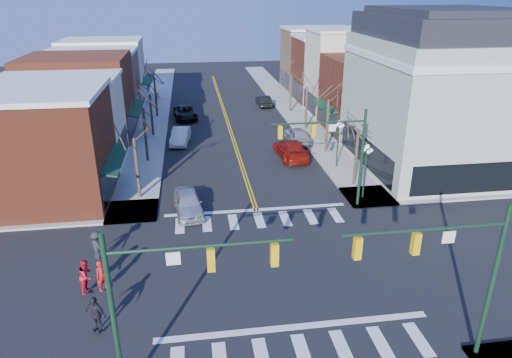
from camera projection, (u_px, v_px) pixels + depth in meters
name	position (u px, v px, depth m)	size (l,w,h in m)	color
ground	(276.00, 271.00, 25.56)	(160.00, 160.00, 0.00)	black
sidewalk_left	(145.00, 157.00, 42.63)	(3.50, 70.00, 0.15)	#9E9B93
sidewalk_right	(326.00, 149.00, 44.95)	(3.50, 70.00, 0.15)	#9E9B93
bldg_left_brick_a	(35.00, 149.00, 32.68)	(10.00, 8.50, 8.00)	maroon
bldg_left_stucco_a	(62.00, 124.00, 39.86)	(10.00, 7.00, 7.50)	beige
bldg_left_brick_b	(80.00, 98.00, 46.97)	(10.00, 9.00, 8.50)	maroon
bldg_left_tan	(95.00, 86.00, 54.64)	(10.00, 7.50, 7.80)	#937451
bldg_left_stucco_b	(105.00, 73.00, 61.64)	(10.00, 8.00, 8.20)	beige
bldg_right_brick_a	(373.00, 95.00, 49.58)	(10.00, 8.50, 8.00)	maroon
bldg_right_stucco	(350.00, 73.00, 56.27)	(10.00, 7.00, 10.00)	beige
bldg_right_brick_b	(332.00, 70.00, 63.41)	(10.00, 8.00, 8.50)	maroon
bldg_right_tan	(317.00, 60.00, 70.62)	(10.00, 8.00, 9.00)	#937451
victorian_corner	(438.00, 91.00, 38.42)	(12.25, 14.25, 13.30)	#A6B59D
traffic_mast_near_left	(164.00, 290.00, 16.25)	(6.60, 0.28, 7.20)	#14331E
traffic_mast_near_right	(453.00, 265.00, 17.72)	(6.60, 0.28, 7.20)	#14331E
traffic_mast_far_right	(337.00, 146.00, 31.23)	(6.60, 0.28, 7.20)	#14331E
lamppost_corner	(366.00, 162.00, 33.26)	(0.36, 0.36, 4.33)	#14331E
lamppost_midblock	(338.00, 136.00, 39.20)	(0.36, 0.36, 4.33)	#14331E
tree_left_a	(137.00, 169.00, 33.57)	(0.24, 0.24, 4.76)	#382B21
tree_left_b	(145.00, 135.00, 40.82)	(0.24, 0.24, 5.04)	#382B21
tree_left_c	(152.00, 115.00, 48.22)	(0.24, 0.24, 4.55)	#382B21
tree_left_d	(156.00, 97.00, 55.45)	(0.24, 0.24, 4.90)	#382B21
tree_right_a	(356.00, 159.00, 35.82)	(0.24, 0.24, 4.62)	#382B21
tree_right_b	(327.00, 127.00, 43.02)	(0.24, 0.24, 5.18)	#382B21
tree_right_c	(306.00, 109.00, 50.39)	(0.24, 0.24, 4.83)	#382B21
tree_right_d	(291.00, 93.00, 57.67)	(0.24, 0.24, 4.97)	#382B21
car_left_near	(188.00, 203.00, 31.92)	(1.86, 4.62, 1.57)	silver
car_left_mid	(180.00, 136.00, 46.46)	(1.64, 4.70, 1.55)	silver
car_left_far	(185.00, 113.00, 55.29)	(2.52, 5.47, 1.52)	black
car_right_near	(291.00, 149.00, 42.42)	(2.39, 5.87, 1.70)	#9A170E
car_right_mid	(297.00, 135.00, 46.71)	(1.90, 4.73, 1.61)	silver
car_right_far	(264.00, 101.00, 61.31)	(1.54, 4.40, 1.45)	black
pedestrian_red_a	(102.00, 276.00, 23.43)	(0.63, 0.41, 1.72)	red
pedestrian_red_b	(86.00, 276.00, 23.30)	(0.91, 0.71, 1.87)	red
pedestrian_dark_a	(95.00, 314.00, 20.57)	(1.10, 0.46, 1.88)	black
pedestrian_dark_b	(97.00, 246.00, 26.14)	(1.14, 0.66, 1.77)	#21222A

